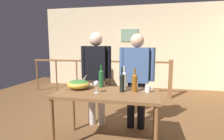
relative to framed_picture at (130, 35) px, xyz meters
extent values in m
plane|color=brown|center=(0.07, -3.12, -1.78)|extent=(8.26, 8.26, 0.00)
cube|color=beige|center=(0.07, 0.06, -0.40)|extent=(6.26, 0.10, 2.76)
cube|color=gray|center=(0.00, 0.00, 0.00)|extent=(0.59, 0.03, 0.42)
cylinder|color=brown|center=(-2.81, -1.16, -1.30)|extent=(0.04, 0.04, 0.96)
cylinder|color=brown|center=(-2.13, -1.16, -1.30)|extent=(0.04, 0.04, 0.96)
cylinder|color=brown|center=(-1.45, -1.16, -1.30)|extent=(0.04, 0.04, 0.96)
cylinder|color=brown|center=(-0.78, -1.16, -1.30)|extent=(0.04, 0.04, 0.96)
cylinder|color=brown|center=(-0.10, -1.16, -1.30)|extent=(0.04, 0.04, 0.96)
cylinder|color=brown|center=(0.58, -1.16, -1.30)|extent=(0.04, 0.04, 0.96)
cylinder|color=brown|center=(1.26, -1.16, -1.30)|extent=(0.04, 0.04, 0.96)
cube|color=brown|center=(-0.78, -1.16, -0.80)|extent=(4.15, 0.07, 0.05)
cube|color=brown|center=(1.26, -1.16, -1.25)|extent=(0.10, 0.10, 1.06)
cube|color=#38281E|center=(-1.12, -0.29, -1.55)|extent=(0.90, 0.40, 0.47)
cube|color=black|center=(-1.12, -0.29, -1.31)|extent=(0.20, 0.12, 0.02)
cylinder|color=black|center=(-1.12, -0.29, -1.26)|extent=(0.03, 0.03, 0.08)
cube|color=black|center=(-1.12, -0.32, -1.02)|extent=(0.65, 0.06, 0.40)
cube|color=black|center=(-1.12, -0.35, -1.02)|extent=(0.60, 0.01, 0.36)
cube|color=brown|center=(0.14, -3.77, -1.01)|extent=(1.42, 0.73, 0.04)
cylinder|color=brown|center=(-0.53, -4.09, -1.41)|extent=(0.05, 0.05, 0.75)
cylinder|color=brown|center=(0.80, -4.09, -1.41)|extent=(0.05, 0.05, 0.75)
cylinder|color=brown|center=(-0.53, -3.44, -1.41)|extent=(0.05, 0.05, 0.75)
cylinder|color=brown|center=(0.80, -3.44, -1.41)|extent=(0.05, 0.05, 0.75)
ellipsoid|color=gold|center=(-0.33, -3.67, -0.92)|extent=(0.34, 0.34, 0.13)
ellipsoid|color=#38702D|center=(-0.33, -3.67, -0.89)|extent=(0.28, 0.28, 0.06)
cylinder|color=silver|center=(-0.26, -3.67, -0.86)|extent=(0.13, 0.01, 0.18)
cylinder|color=silver|center=(0.00, -3.84, -0.99)|extent=(0.07, 0.07, 0.01)
cylinder|color=silver|center=(0.00, -3.84, -0.94)|extent=(0.01, 0.01, 0.09)
ellipsoid|color=silver|center=(0.00, -3.84, -0.86)|extent=(0.07, 0.07, 0.08)
cylinder|color=silver|center=(0.34, -3.53, -0.87)|extent=(0.08, 0.08, 0.23)
cone|color=silver|center=(0.34, -3.53, -0.74)|extent=(0.08, 0.08, 0.03)
cylinder|color=silver|center=(0.34, -3.53, -0.69)|extent=(0.03, 0.03, 0.08)
cylinder|color=brown|center=(0.51, -3.66, -0.88)|extent=(0.08, 0.08, 0.23)
cone|color=brown|center=(0.51, -3.66, -0.74)|extent=(0.08, 0.08, 0.04)
cylinder|color=brown|center=(0.51, -3.66, -0.69)|extent=(0.03, 0.03, 0.07)
cylinder|color=black|center=(0.34, -3.71, -0.87)|extent=(0.07, 0.07, 0.24)
cone|color=black|center=(0.34, -3.71, -0.74)|extent=(0.07, 0.07, 0.03)
cylinder|color=black|center=(0.34, -3.71, -0.68)|extent=(0.03, 0.03, 0.08)
cylinder|color=#1E5628|center=(-0.03, -3.49, -0.86)|extent=(0.07, 0.07, 0.25)
cone|color=#1E5628|center=(-0.03, -3.49, -0.72)|extent=(0.07, 0.07, 0.03)
cylinder|color=#1E5628|center=(-0.03, -3.49, -0.67)|extent=(0.03, 0.03, 0.07)
cylinder|color=white|center=(0.69, -3.64, -0.95)|extent=(0.08, 0.08, 0.08)
torus|color=white|center=(0.74, -3.64, -0.94)|extent=(0.05, 0.01, 0.05)
cylinder|color=beige|center=(-0.13, -3.12, -1.36)|extent=(0.13, 0.13, 0.84)
cylinder|color=beige|center=(-0.31, -3.13, -1.36)|extent=(0.13, 0.13, 0.84)
cube|color=black|center=(-0.22, -3.12, -0.65)|extent=(0.36, 0.25, 0.59)
cylinder|color=black|center=(0.00, -3.10, -0.63)|extent=(0.09, 0.09, 0.56)
cylinder|color=black|center=(-0.45, -3.14, -0.63)|extent=(0.09, 0.09, 0.56)
sphere|color=beige|center=(-0.22, -3.12, -0.24)|extent=(0.23, 0.23, 0.23)
cylinder|color=black|center=(0.58, -3.13, -1.37)|extent=(0.13, 0.13, 0.82)
cylinder|color=black|center=(0.40, -3.12, -1.37)|extent=(0.13, 0.13, 0.82)
cube|color=#3D5684|center=(0.49, -3.12, -0.67)|extent=(0.43, 0.25, 0.58)
cylinder|color=#3D5684|center=(0.75, -3.14, -0.65)|extent=(0.09, 0.09, 0.55)
cylinder|color=#3D5684|center=(0.24, -3.10, -0.65)|extent=(0.09, 0.09, 0.55)
sphere|color=#D8A884|center=(0.49, -3.12, -0.26)|extent=(0.23, 0.23, 0.23)
camera|label=1|loc=(0.71, -6.11, -0.34)|focal=28.49mm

